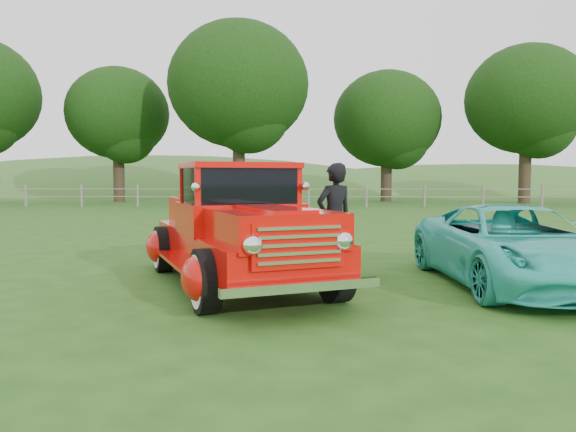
{
  "coord_description": "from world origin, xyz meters",
  "views": [
    {
      "loc": [
        -0.1,
        -7.23,
        1.58
      ],
      "look_at": [
        -0.38,
        1.2,
        0.99
      ],
      "focal_mm": 35.0,
      "sensor_mm": 36.0,
      "label": 1
    }
  ],
  "objects_px": {
    "tree_mid_west": "(118,114)",
    "red_pickup": "(238,231)",
    "man": "(334,219)",
    "tree_near_west": "(238,85)",
    "teal_sedan": "(514,246)",
    "tree_near_east": "(387,119)",
    "tree_mid_east": "(527,100)"
  },
  "relations": [
    {
      "from": "tree_mid_west",
      "to": "red_pickup",
      "type": "bearing_deg",
      "value": -68.13
    },
    {
      "from": "man",
      "to": "tree_near_west",
      "type": "bearing_deg",
      "value": -111.95
    },
    {
      "from": "tree_near_west",
      "to": "teal_sedan",
      "type": "bearing_deg",
      "value": -74.07
    },
    {
      "from": "tree_mid_west",
      "to": "red_pickup",
      "type": "xyz_separation_m",
      "value": [
        10.9,
        -27.16,
        -4.75
      ]
    },
    {
      "from": "tree_near_west",
      "to": "tree_near_east",
      "type": "xyz_separation_m",
      "value": [
        9.0,
        4.0,
        -1.55
      ]
    },
    {
      "from": "tree_mid_east",
      "to": "teal_sedan",
      "type": "xyz_separation_m",
      "value": [
        -10.12,
        -26.11,
        -5.59
      ]
    },
    {
      "from": "tree_mid_east",
      "to": "man",
      "type": "relative_size",
      "value": 5.23
    },
    {
      "from": "tree_mid_west",
      "to": "man",
      "type": "relative_size",
      "value": 4.68
    },
    {
      "from": "tree_near_west",
      "to": "tree_mid_east",
      "type": "distance_m",
      "value": 17.13
    },
    {
      "from": "tree_mid_west",
      "to": "tree_near_west",
      "type": "distance_m",
      "value": 8.63
    },
    {
      "from": "red_pickup",
      "to": "tree_mid_east",
      "type": "bearing_deg",
      "value": 38.37
    },
    {
      "from": "tree_near_east",
      "to": "man",
      "type": "relative_size",
      "value": 4.61
    },
    {
      "from": "red_pickup",
      "to": "man",
      "type": "height_order",
      "value": "man"
    },
    {
      "from": "tree_near_west",
      "to": "red_pickup",
      "type": "distance_m",
      "value": 25.06
    },
    {
      "from": "tree_mid_east",
      "to": "tree_near_east",
      "type": "bearing_deg",
      "value": 165.96
    },
    {
      "from": "tree_near_east",
      "to": "red_pickup",
      "type": "height_order",
      "value": "tree_near_east"
    },
    {
      "from": "tree_near_west",
      "to": "tree_mid_west",
      "type": "bearing_deg",
      "value": 159.44
    },
    {
      "from": "tree_mid_east",
      "to": "red_pickup",
      "type": "distance_m",
      "value": 30.2
    },
    {
      "from": "tree_mid_east",
      "to": "teal_sedan",
      "type": "distance_m",
      "value": 28.55
    },
    {
      "from": "tree_mid_west",
      "to": "tree_near_east",
      "type": "xyz_separation_m",
      "value": [
        17.0,
        1.0,
        -0.3
      ]
    },
    {
      "from": "red_pickup",
      "to": "man",
      "type": "xyz_separation_m",
      "value": [
        1.45,
        1.02,
        0.11
      ]
    },
    {
      "from": "red_pickup",
      "to": "teal_sedan",
      "type": "distance_m",
      "value": 3.99
    },
    {
      "from": "tree_mid_west",
      "to": "tree_mid_east",
      "type": "relative_size",
      "value": 0.9
    },
    {
      "from": "tree_near_west",
      "to": "red_pickup",
      "type": "bearing_deg",
      "value": -83.16
    },
    {
      "from": "tree_near_east",
      "to": "tree_mid_west",
      "type": "bearing_deg",
      "value": -176.63
    },
    {
      "from": "tree_mid_west",
      "to": "tree_mid_east",
      "type": "height_order",
      "value": "tree_mid_east"
    },
    {
      "from": "tree_near_west",
      "to": "tree_mid_east",
      "type": "xyz_separation_m",
      "value": [
        17.0,
        2.0,
        -0.62
      ]
    },
    {
      "from": "tree_near_east",
      "to": "tree_mid_east",
      "type": "bearing_deg",
      "value": -14.04
    },
    {
      "from": "tree_near_east",
      "to": "red_pickup",
      "type": "bearing_deg",
      "value": -102.23
    },
    {
      "from": "tree_mid_west",
      "to": "teal_sedan",
      "type": "height_order",
      "value": "tree_mid_west"
    },
    {
      "from": "tree_mid_west",
      "to": "red_pickup",
      "type": "distance_m",
      "value": 29.65
    },
    {
      "from": "tree_mid_west",
      "to": "tree_near_west",
      "type": "xyz_separation_m",
      "value": [
        8.0,
        -3.0,
        1.25
      ]
    }
  ]
}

